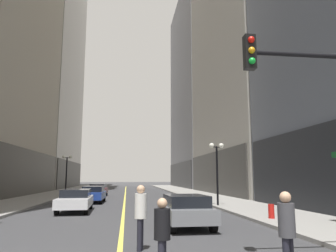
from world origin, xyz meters
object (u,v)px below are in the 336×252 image
street_lamp_left_far (67,166)px  street_lamp_right_mid (217,160)px  pedestrian_in_black_coat (162,232)px  traffic_light_near_right (333,110)px  fire_hydrant_right (271,213)px  car_grey (185,210)px  pedestrian_in_white_shirt (141,212)px  car_maroon (98,189)px  car_blue (93,194)px  car_white (76,199)px  pedestrian_with_orange_bag (287,228)px

street_lamp_left_far → street_lamp_right_mid: size_ratio=1.00×
pedestrian_in_black_coat → traffic_light_near_right: size_ratio=0.29×
street_lamp_right_mid → fire_hydrant_right: 7.89m
car_grey → pedestrian_in_white_shirt: size_ratio=2.27×
car_grey → street_lamp_right_mid: (3.80, 8.53, 2.54)m
pedestrian_in_white_shirt → street_lamp_right_mid: bearing=65.2°
car_grey → traffic_light_near_right: bearing=-65.8°
traffic_light_near_right → car_maroon: bearing=105.9°
car_blue → car_maroon: size_ratio=1.04×
pedestrian_in_black_coat → car_white: bearing=105.5°
street_lamp_right_mid → pedestrian_with_orange_bag: bearing=-100.8°
fire_hydrant_right → pedestrian_in_white_shirt: bearing=-140.2°
pedestrian_with_orange_bag → traffic_light_near_right: (1.95, 1.07, 2.71)m
pedestrian_in_black_coat → pedestrian_with_orange_bag: 2.54m
street_lamp_right_mid → fire_hydrant_right: bearing=-86.1°
pedestrian_in_white_shirt → street_lamp_right_mid: 14.06m
car_blue → pedestrian_in_black_coat: size_ratio=2.65×
car_white → car_blue: bearing=87.2°
car_white → car_maroon: same height
car_blue → street_lamp_left_far: street_lamp_left_far is taller
car_grey → car_blue: same height
street_lamp_left_far → car_white: bearing=-77.8°
car_blue → pedestrian_with_orange_bag: size_ratio=2.44×
car_blue → pedestrian_in_white_shirt: size_ratio=2.36×
pedestrian_in_white_shirt → fire_hydrant_right: (6.34, 5.27, -0.68)m
car_grey → car_maroon: bearing=103.6°
pedestrian_in_white_shirt → traffic_light_near_right: 5.85m
pedestrian_in_white_shirt → fire_hydrant_right: 8.27m
fire_hydrant_right → car_grey: bearing=-164.4°
car_grey → fire_hydrant_right: car_grey is taller
traffic_light_near_right → street_lamp_right_mid: (1.05, 14.67, -0.49)m
car_maroon → street_lamp_right_mid: street_lamp_right_mid is taller
car_white → traffic_light_near_right: bearing=-57.6°
fire_hydrant_right → car_white: bearing=149.9°
pedestrian_with_orange_bag → street_lamp_left_far: (-9.80, 30.33, 2.22)m
car_grey → pedestrian_in_white_shirt: (-2.03, -4.07, 0.36)m
car_white → traffic_light_near_right: traffic_light_near_right is taller
car_maroon → street_lamp_right_mid: size_ratio=0.94×
car_grey → pedestrian_in_black_coat: size_ratio=2.55×
car_maroon → pedestrian_with_orange_bag: pedestrian_with_orange_bag is taller
car_blue → street_lamp_right_mid: 10.66m
car_maroon → car_white: bearing=-89.8°
street_lamp_right_mid → fire_hydrant_right: (0.50, -7.33, -2.86)m
car_grey → pedestrian_with_orange_bag: pedestrian_with_orange_bag is taller
car_maroon → pedestrian_in_black_coat: 29.95m
car_maroon → street_lamp_left_far: street_lamp_left_far is taller
fire_hydrant_right → car_maroon: bearing=114.4°
street_lamp_left_far → fire_hydrant_right: 25.79m
traffic_light_near_right → street_lamp_left_far: size_ratio=1.28×
car_grey → fire_hydrant_right: (4.30, 1.20, -0.32)m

